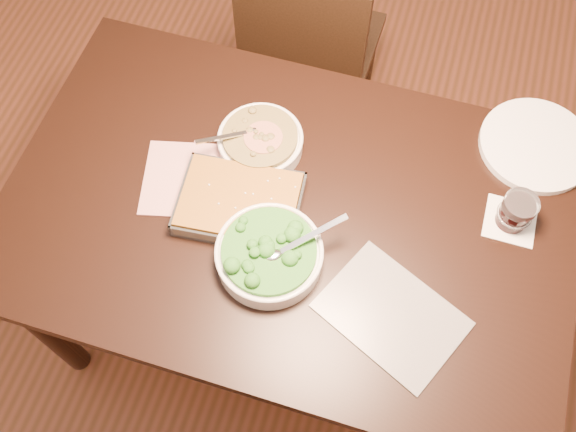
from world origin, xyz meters
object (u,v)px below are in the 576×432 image
(broccoli_bowl, at_px, (269,254))
(dinner_plate, at_px, (536,145))
(chair_far, at_px, (309,49))
(stew_bowl, at_px, (260,141))
(table, at_px, (288,227))
(wine_tumbler, at_px, (516,211))
(baking_dish, at_px, (240,203))

(broccoli_bowl, height_order, dinner_plate, broccoli_bowl)
(chair_far, bearing_deg, stew_bowl, 94.24)
(stew_bowl, distance_m, dinner_plate, 0.71)
(table, relative_size, broccoli_bowl, 5.58)
(table, height_order, chair_far, chair_far)
(table, bearing_deg, wine_tumbler, 13.62)
(table, distance_m, baking_dish, 0.17)
(broccoli_bowl, xyz_separation_m, dinner_plate, (0.56, 0.50, -0.02))
(stew_bowl, distance_m, broccoli_bowl, 0.32)
(chair_far, bearing_deg, table, 102.79)
(broccoli_bowl, bearing_deg, stew_bowl, 111.82)
(table, relative_size, chair_far, 1.60)
(baking_dish, height_order, wine_tumbler, wine_tumbler)
(wine_tumbler, bearing_deg, chair_far, 137.99)
(broccoli_bowl, relative_size, dinner_plate, 0.87)
(stew_bowl, xyz_separation_m, baking_dish, (0.01, -0.18, -0.00))
(baking_dish, xyz_separation_m, dinner_plate, (0.67, 0.39, -0.02))
(dinner_plate, distance_m, chair_far, 0.85)
(broccoli_bowl, height_order, chair_far, chair_far)
(table, xyz_separation_m, wine_tumbler, (0.52, 0.13, 0.15))
(baking_dish, bearing_deg, dinner_plate, 25.00)
(table, height_order, broccoli_bowl, broccoli_bowl)
(broccoli_bowl, distance_m, wine_tumbler, 0.59)
(broccoli_bowl, bearing_deg, dinner_plate, 41.99)
(baking_dish, relative_size, chair_far, 0.35)
(baking_dish, xyz_separation_m, wine_tumbler, (0.64, 0.16, 0.03))
(stew_bowl, relative_size, baking_dish, 0.70)
(table, bearing_deg, stew_bowl, 128.20)
(baking_dish, relative_size, dinner_plate, 1.08)
(wine_tumbler, bearing_deg, stew_bowl, 177.66)
(wine_tumbler, relative_size, dinner_plate, 0.32)
(broccoli_bowl, distance_m, baking_dish, 0.16)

